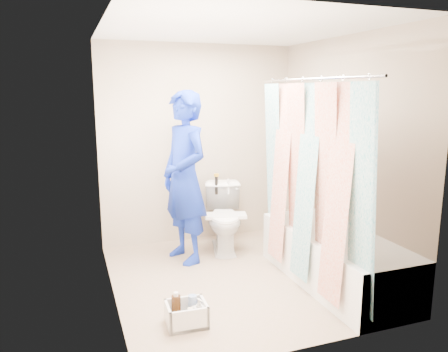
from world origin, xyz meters
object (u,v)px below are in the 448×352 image
object	(u,v)px
cleaning_caddy	(188,315)
toilet	(225,218)
plumber	(185,178)
bathtub	(335,257)

from	to	relation	value
cleaning_caddy	toilet	bearing A→B (deg)	62.80
toilet	cleaning_caddy	bearing A→B (deg)	-104.79
plumber	cleaning_caddy	distance (m)	1.63
toilet	plumber	xyz separation A→B (m)	(-0.51, -0.14, 0.55)
bathtub	plumber	bearing A→B (deg)	137.95
bathtub	plumber	distance (m)	1.75
bathtub	plumber	world-z (taller)	plumber
bathtub	plumber	xyz separation A→B (m)	(-1.20, 1.08, 0.66)
toilet	plumber	size ratio (longest dim) A/B	0.41
bathtub	toilet	world-z (taller)	toilet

